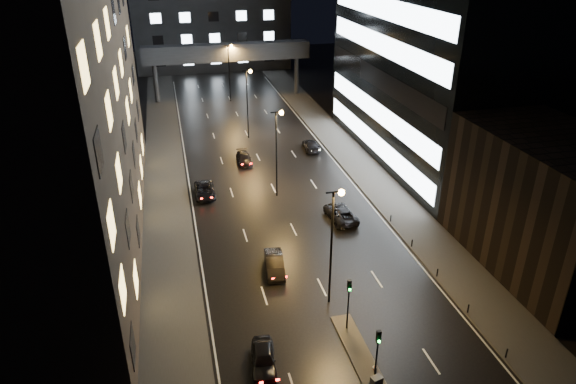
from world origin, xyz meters
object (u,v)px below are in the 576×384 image
(car_away_c, at_px, (205,190))
(car_toward_a, at_px, (340,213))
(car_away_a, at_px, (263,359))
(car_away_d, at_px, (244,158))
(utility_cabinet, at_px, (376,384))
(car_away_b, at_px, (274,264))
(car_toward_b, at_px, (311,145))

(car_away_c, xyz_separation_m, car_toward_a, (13.42, -8.91, 0.05))
(car_away_a, relative_size, car_away_d, 0.93)
(car_away_c, distance_m, utility_cabinet, 32.61)
(car_away_a, height_order, car_toward_a, car_toward_a)
(utility_cabinet, bearing_deg, car_away_c, 88.56)
(car_away_a, distance_m, car_away_c, 27.64)
(car_away_b, relative_size, car_toward_a, 0.86)
(car_away_b, height_order, car_away_c, car_away_b)
(car_away_a, distance_m, car_away_d, 36.48)
(car_away_b, height_order, car_toward_b, car_away_b)
(car_away_a, distance_m, car_toward_a, 22.14)
(car_toward_a, height_order, utility_cabinet, car_toward_a)
(car_away_c, height_order, car_away_d, car_away_c)
(car_away_c, distance_m, car_toward_b, 19.36)
(utility_cabinet, bearing_deg, car_away_a, 133.20)
(car_away_b, relative_size, car_away_d, 1.02)
(car_away_c, bearing_deg, utility_cabinet, -74.63)
(car_away_c, distance_m, car_toward_a, 16.10)
(car_away_a, xyz_separation_m, car_away_d, (4.38, 36.22, -0.06))
(car_toward_a, xyz_separation_m, utility_cabinet, (-5.21, -22.66, 0.03))
(car_toward_b, bearing_deg, car_away_d, 20.57)
(car_away_d, bearing_deg, car_away_b, -92.29)
(car_away_c, xyz_separation_m, car_away_d, (5.92, 8.62, -0.04))
(car_toward_a, bearing_deg, car_away_a, 53.80)
(car_away_a, height_order, car_away_c, car_away_a)
(utility_cabinet, bearing_deg, car_away_b, 87.30)
(car_away_c, height_order, utility_cabinet, same)
(car_away_a, distance_m, utility_cabinet, 7.76)
(car_toward_b, bearing_deg, car_away_c, 41.52)
(car_away_b, height_order, utility_cabinet, car_away_b)
(car_away_b, xyz_separation_m, car_toward_a, (8.76, 7.67, -0.01))
(car_toward_a, relative_size, utility_cabinet, 4.34)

